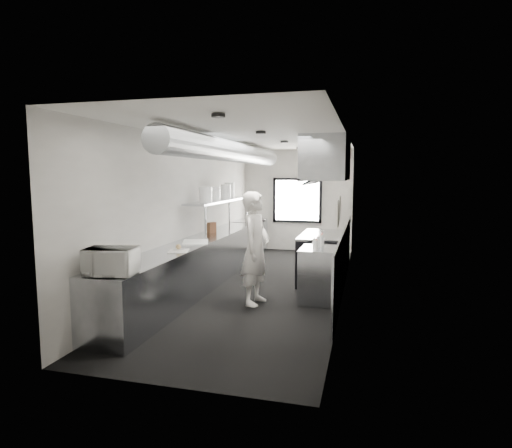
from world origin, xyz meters
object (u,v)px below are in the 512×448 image
Objects in this scene: pass_shelf at (221,201)px; microwave at (111,261)px; deli_tub_b at (126,259)px; small_plate at (179,250)px; plate_stack_c at (226,192)px; squeeze_bottle_a at (316,245)px; bottle_station at (320,275)px; plate_stack_a at (206,195)px; squeeze_bottle_d at (321,241)px; plate_stack_d at (229,190)px; squeeze_bottle_b at (314,244)px; squeeze_bottle_e at (322,239)px; far_work_table at (250,237)px; prep_counter at (196,265)px; squeeze_bottle_c at (318,242)px; range at (322,257)px; exhaust_hood at (327,160)px; line_cook at (256,248)px; plate_stack_b at (215,194)px; deli_tub_a at (130,257)px; cutting_board at (195,242)px; knife_block at (212,227)px.

pass_shelf is 4.27m from microwave.
small_plate is (0.28, 1.08, -0.05)m from deli_tub_b.
squeeze_bottle_a is at bearing -45.06° from plate_stack_c.
bottle_station is at bearing 37.89° from microwave.
plate_stack_a reaches higher than squeeze_bottle_a.
squeeze_bottle_d is at bearing 39.69° from deli_tub_b.
deli_tub_b is at bearing -91.43° from plate_stack_d.
squeeze_bottle_b is at bearing -23.93° from plate_stack_a.
squeeze_bottle_e is (0.03, 0.60, 0.01)m from squeeze_bottle_a.
far_work_table is 7.30× the size of squeeze_bottle_a.
microwave is at bearing -88.97° from prep_counter.
pass_shelf is 2.88m from squeeze_bottle_c.
bottle_station is (0.11, -1.40, -0.02)m from range.
pass_shelf is (-0.04, 1.50, 1.09)m from prep_counter.
exhaust_hood reaches higher than bottle_station.
line_cook reaches higher than microwave.
plate_stack_b is at bearing 91.98° from plate_stack_a.
deli_tub_a is 2.85m from squeeze_bottle_a.
bottle_station is at bearing -87.70° from squeeze_bottle_e.
exhaust_hood is at bearing -22.52° from plate_stack_d.
plate_stack_c is at bearing 80.55° from microwave.
squeeze_bottle_b is (0.03, -1.58, 0.52)m from range.
cutting_board is 1.65× the size of plate_stack_d.
prep_counter is at bearing -88.76° from plate_stack_c.
squeeze_bottle_a reaches higher than bottle_station.
bottle_station is 5.48× the size of squeeze_bottle_a.
squeeze_bottle_c is (2.31, -1.36, -0.72)m from plate_stack_b.
squeeze_bottle_b is (0.93, 0.21, 0.07)m from line_cook.
microwave is 3.65m from squeeze_bottle_e.
line_cook is 3.18m from plate_stack_d.
plate_stack_b reaches higher than squeeze_bottle_a.
plate_stack_c is 0.31m from plate_stack_d.
squeeze_bottle_d is (1.00, 0.54, 0.08)m from line_cook.
plate_stack_b is at bearing 80.99° from microwave.
bottle_station is 3.45m from microwave.
deli_tub_a is 3.21m from plate_stack_b.
plate_stack_d is at bearing 93.23° from small_plate.
microwave is at bearing -73.56° from deli_tub_a.
deli_tub_a is (-2.44, -3.11, -1.44)m from exhaust_hood.
plate_stack_d is (-2.24, 0.95, 1.28)m from range.
squeeze_bottle_d is at bearing -85.49° from range.
squeeze_bottle_c is at bearing -5.42° from knife_block.
cutting_board is at bearing 78.81° from line_cook.
prep_counter is 36.52× the size of squeeze_bottle_a.
exhaust_hood reaches higher than range.
squeeze_bottle_b reaches higher than prep_counter.
deli_tub_b is 3.31m from squeeze_bottle_e.
plate_stack_a reaches higher than squeeze_bottle_c.
microwave is 3.62× the size of deli_tub_b.
plate_stack_c reaches higher than knife_block.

